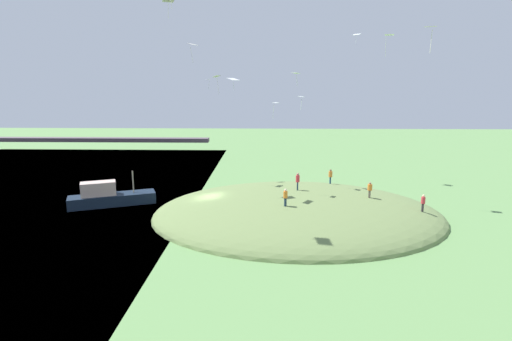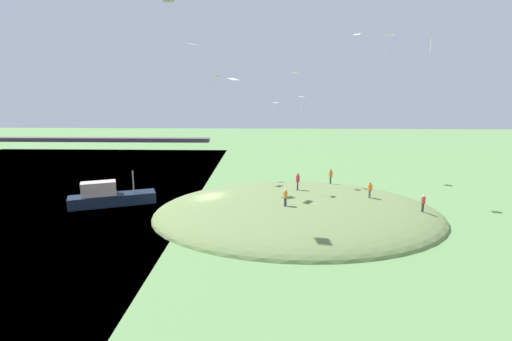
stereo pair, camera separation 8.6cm
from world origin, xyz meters
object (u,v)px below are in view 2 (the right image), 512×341
(kite_6, at_px, (168,1))
(kite_11, at_px, (208,80))
(person_with_child, at_px, (285,195))
(kite_2, at_px, (193,45))
(kite_4, at_px, (389,36))
(kite_3, at_px, (296,74))
(boat_on_lake, at_px, (109,197))
(kite_8, at_px, (275,104))
(kite_7, at_px, (233,80))
(kite_9, at_px, (217,77))
(kite_1, at_px, (357,35))
(kite_10, at_px, (430,28))
(person_watching_kites, at_px, (370,188))
(person_on_hilltop, at_px, (298,179))
(person_walking_path, at_px, (423,201))
(person_near_shore, at_px, (331,175))
(kite_5, at_px, (301,97))

(kite_6, xyz_separation_m, kite_11, (2.05, 10.97, -7.31))
(person_with_child, xyz_separation_m, kite_2, (-9.78, 10.16, 13.89))
(kite_4, xyz_separation_m, kite_11, (-19.84, 8.26, -4.31))
(person_with_child, distance_m, kite_3, 15.09)
(boat_on_lake, distance_m, kite_8, 20.51)
(kite_7, bearing_deg, kite_2, 125.06)
(kite_9, bearing_deg, kite_7, -74.62)
(kite_1, relative_size, kite_8, 0.85)
(kite_6, relative_size, kite_10, 1.02)
(kite_4, bearing_deg, kite_9, 165.86)
(kite_3, xyz_separation_m, kite_6, (-12.64, -4.58, 6.67))
(kite_10, bearing_deg, kite_6, 149.40)
(kite_3, height_order, kite_10, kite_10)
(kite_10, bearing_deg, kite_1, 88.87)
(person_with_child, height_order, kite_4, kite_4)
(person_watching_kites, height_order, kite_10, kite_10)
(kite_3, relative_size, kite_10, 0.84)
(kite_6, xyz_separation_m, kite_8, (10.29, -1.10, -9.68))
(person_with_child, relative_size, kite_10, 0.90)
(kite_10, xyz_separation_m, kite_11, (-18.41, 23.07, -3.20))
(person_on_hilltop, xyz_separation_m, kite_3, (-0.03, 5.05, 10.63))
(person_with_child, height_order, person_watching_kites, person_with_child)
(kite_2, bearing_deg, boat_on_lake, -158.19)
(kite_2, distance_m, kite_11, 7.56)
(kite_6, distance_m, kite_11, 13.34)
(person_walking_path, xyz_separation_m, kite_2, (-22.57, 8.86, 14.68))
(person_near_shore, distance_m, kite_1, 19.47)
(person_walking_path, bearing_deg, kite_9, 118.72)
(person_with_child, bearing_deg, kite_3, -137.69)
(boat_on_lake, height_order, kite_5, kite_5)
(kite_8, height_order, kite_9, kite_9)
(person_with_child, bearing_deg, kite_5, -142.10)
(person_near_shore, xyz_separation_m, kite_3, (-4.14, 0.06, 11.24))
(person_with_child, distance_m, kite_8, 9.20)
(boat_on_lake, bearing_deg, kite_10, 133.23)
(person_watching_kites, distance_m, kite_5, 11.91)
(kite_1, distance_m, kite_6, 25.39)
(person_on_hilltop, relative_size, kite_4, 0.82)
(boat_on_lake, xyz_separation_m, kite_4, (29.41, 1.91, 16.67))
(kite_8, xyz_separation_m, kite_9, (-6.69, 8.41, 2.66))
(boat_on_lake, xyz_separation_m, person_watching_kites, (27.13, -2.99, 1.94))
(person_near_shore, distance_m, kite_5, 9.65)
(person_walking_path, relative_size, kite_4, 0.74)
(person_walking_path, relative_size, kite_10, 0.92)
(person_near_shore, height_order, kite_2, kite_2)
(kite_2, height_order, kite_3, kite_2)
(kite_7, distance_m, kite_8, 4.84)
(boat_on_lake, relative_size, kite_2, 4.51)
(kite_9, bearing_deg, kite_1, 21.62)
(kite_5, bearing_deg, kite_6, -167.55)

